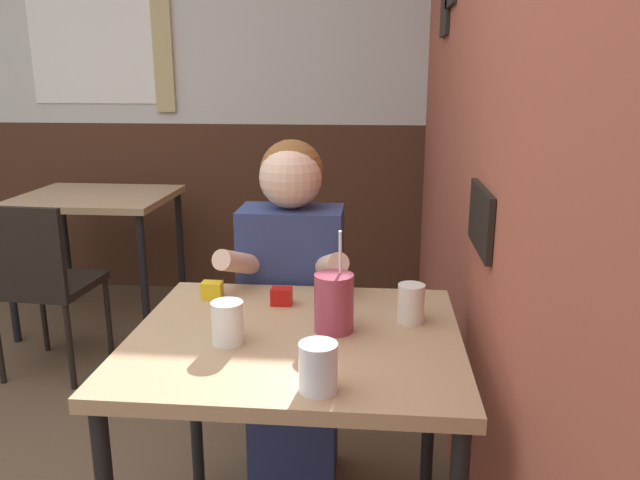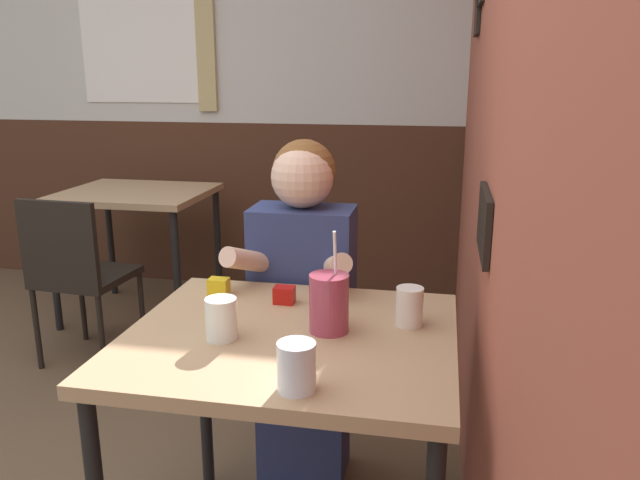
# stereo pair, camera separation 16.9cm
# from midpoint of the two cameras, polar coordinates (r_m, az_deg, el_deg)

# --- Properties ---
(brick_wall_right) EXTENTS (0.08, 4.73, 2.70)m
(brick_wall_right) POSITION_cam_midpoint_polar(r_m,az_deg,el_deg) (2.55, 16.99, 13.05)
(brick_wall_right) COLOR #9E4C38
(brick_wall_right) RESTS_ON ground_plane
(back_wall) EXTENTS (5.97, 0.09, 2.70)m
(back_wall) POSITION_cam_midpoint_polar(r_m,az_deg,el_deg) (4.14, -7.21, 14.17)
(back_wall) COLOR silver
(back_wall) RESTS_ON ground_plane
(main_table) EXTENTS (0.85, 0.75, 0.76)m
(main_table) POSITION_cam_midpoint_polar(r_m,az_deg,el_deg) (1.66, 0.22, -11.11)
(main_table) COLOR tan
(main_table) RESTS_ON ground_plane
(background_table) EXTENTS (0.81, 0.70, 0.76)m
(background_table) POSITION_cam_midpoint_polar(r_m,az_deg,el_deg) (3.73, -15.19, 3.05)
(background_table) COLOR tan
(background_table) RESTS_ON ground_plane
(chair_near_window) EXTENTS (0.43, 0.43, 0.85)m
(chair_near_window) POSITION_cam_midpoint_polar(r_m,az_deg,el_deg) (3.19, -19.99, -2.51)
(chair_near_window) COLOR black
(chair_near_window) RESTS_ON ground_plane
(person_seated) EXTENTS (0.42, 0.41, 1.20)m
(person_seated) POSITION_cam_midpoint_polar(r_m,az_deg,el_deg) (2.14, 0.72, -6.17)
(person_seated) COLOR navy
(person_seated) RESTS_ON ground_plane
(cocktail_pitcher) EXTENTS (0.10, 0.10, 0.27)m
(cocktail_pitcher) POSITION_cam_midpoint_polar(r_m,az_deg,el_deg) (1.61, 3.84, -5.82)
(cocktail_pitcher) COLOR #99384C
(cocktail_pitcher) RESTS_ON main_table
(glass_near_pitcher) EXTENTS (0.08, 0.08, 0.11)m
(glass_near_pitcher) POSITION_cam_midpoint_polar(r_m,az_deg,el_deg) (1.33, 1.53, -11.58)
(glass_near_pitcher) COLOR silver
(glass_near_pitcher) RESTS_ON main_table
(glass_center) EXTENTS (0.08, 0.08, 0.11)m
(glass_center) POSITION_cam_midpoint_polar(r_m,az_deg,el_deg) (1.58, -5.99, -7.23)
(glass_center) COLOR silver
(glass_center) RESTS_ON main_table
(glass_far_side) EXTENTS (0.07, 0.07, 0.10)m
(glass_far_side) POSITION_cam_midpoint_polar(r_m,az_deg,el_deg) (1.69, 11.06, -6.04)
(glass_far_side) COLOR silver
(glass_far_side) RESTS_ON main_table
(condiment_ketchup) EXTENTS (0.06, 0.04, 0.05)m
(condiment_ketchup) POSITION_cam_midpoint_polar(r_m,az_deg,el_deg) (1.82, -0.63, -5.09)
(condiment_ketchup) COLOR #B7140F
(condiment_ketchup) RESTS_ON main_table
(condiment_mustard) EXTENTS (0.06, 0.04, 0.05)m
(condiment_mustard) POSITION_cam_midpoint_polar(r_m,az_deg,el_deg) (1.90, -6.75, -4.28)
(condiment_mustard) COLOR yellow
(condiment_mustard) RESTS_ON main_table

